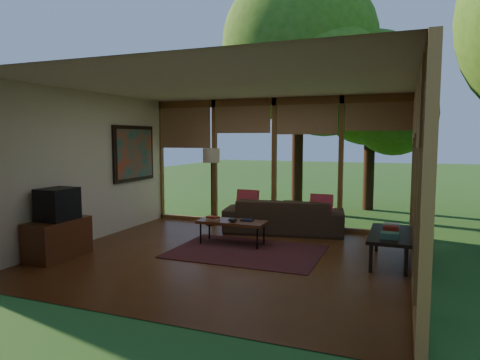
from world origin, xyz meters
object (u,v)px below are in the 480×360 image
at_px(media_cabinet, 58,239).
at_px(floor_lamp, 211,160).
at_px(sofa, 284,216).
at_px(coffee_table, 232,223).
at_px(side_console, 390,236).
at_px(television, 58,204).

distance_m(media_cabinet, floor_lamp, 3.58).
distance_m(sofa, floor_lamp, 1.99).
xyz_separation_m(coffee_table, side_console, (2.63, -0.15, 0.02)).
relative_size(media_cabinet, floor_lamp, 0.61).
distance_m(sofa, side_console, 2.48).
bearing_deg(coffee_table, television, -141.61).
height_order(sofa, coffee_table, sofa).
bearing_deg(floor_lamp, sofa, -6.47).
distance_m(media_cabinet, side_console, 5.13).
distance_m(floor_lamp, side_console, 4.16).
relative_size(television, coffee_table, 0.46).
xyz_separation_m(sofa, media_cabinet, (-2.83, -3.01, -0.04)).
xyz_separation_m(television, side_console, (4.85, 1.61, -0.44)).
relative_size(sofa, floor_lamp, 1.41).
bearing_deg(sofa, floor_lamp, -16.38).
distance_m(television, floor_lamp, 3.44).
bearing_deg(media_cabinet, sofa, 46.83).
bearing_deg(television, coffee_table, 38.39).
height_order(floor_lamp, coffee_table, floor_lamp).
relative_size(television, floor_lamp, 0.33).
xyz_separation_m(television, coffee_table, (2.22, 1.76, -0.46)).
bearing_deg(side_console, coffee_table, 176.81).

